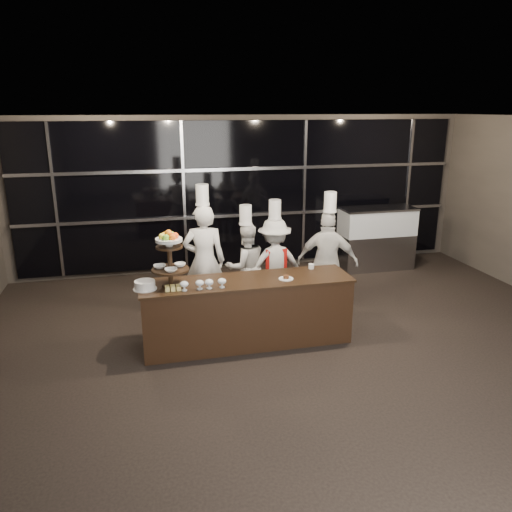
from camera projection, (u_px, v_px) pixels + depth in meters
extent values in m
plane|color=black|center=(340.00, 399.00, 5.58)|extent=(10.00, 10.00, 0.00)
plane|color=black|center=(356.00, 122.00, 4.72)|extent=(10.00, 10.00, 0.00)
plane|color=#473F38|center=(245.00, 194.00, 9.81)|extent=(9.00, 0.00, 9.00)
cube|color=black|center=(245.00, 194.00, 9.75)|extent=(8.60, 0.04, 2.80)
cube|color=#A5A5AA|center=(246.00, 215.00, 9.82)|extent=(8.60, 0.06, 0.06)
cube|color=#A5A5AA|center=(246.00, 169.00, 9.56)|extent=(8.60, 0.06, 0.06)
cube|color=#A5A5AA|center=(55.00, 202.00, 8.94)|extent=(0.05, 0.05, 2.80)
cube|color=#A5A5AA|center=(184.00, 197.00, 9.45)|extent=(0.05, 0.05, 2.80)
cube|color=#A5A5AA|center=(304.00, 192.00, 9.99)|extent=(0.05, 0.05, 2.80)
cube|color=#A5A5AA|center=(408.00, 188.00, 10.50)|extent=(0.05, 0.05, 2.80)
cube|color=black|center=(247.00, 312.00, 6.80)|extent=(2.80, 0.70, 0.90)
cube|color=black|center=(247.00, 281.00, 6.67)|extent=(2.84, 0.74, 0.03)
cylinder|color=black|center=(171.00, 285.00, 6.43)|extent=(0.24, 0.24, 0.03)
cylinder|color=black|center=(170.00, 260.00, 6.34)|extent=(0.06, 0.06, 0.70)
cylinder|color=black|center=(170.00, 270.00, 6.38)|extent=(0.48, 0.48, 0.02)
cylinder|color=black|center=(169.00, 247.00, 6.29)|extent=(0.34, 0.34, 0.02)
cylinder|color=white|center=(169.00, 244.00, 6.28)|extent=(0.10, 0.10, 0.06)
cylinder|color=white|center=(169.00, 240.00, 6.26)|extent=(0.34, 0.34, 0.04)
sphere|color=#F94D14|center=(175.00, 236.00, 6.27)|extent=(0.09, 0.09, 0.09)
sphere|color=#75AE2C|center=(171.00, 235.00, 6.32)|extent=(0.09, 0.09, 0.09)
sphere|color=orange|center=(165.00, 235.00, 6.31)|extent=(0.09, 0.09, 0.09)
sphere|color=yellow|center=(162.00, 237.00, 6.23)|extent=(0.09, 0.09, 0.09)
sphere|color=#6FB62F|center=(166.00, 238.00, 6.18)|extent=(0.09, 0.09, 0.09)
sphere|color=orange|center=(172.00, 237.00, 6.19)|extent=(0.09, 0.09, 0.09)
sphere|color=orange|center=(168.00, 233.00, 6.24)|extent=(0.09, 0.09, 0.09)
imported|color=white|center=(160.00, 266.00, 6.39)|extent=(0.16, 0.16, 0.04)
imported|color=white|center=(180.00, 265.00, 6.45)|extent=(0.15, 0.15, 0.05)
imported|color=white|center=(171.00, 270.00, 6.25)|extent=(0.16, 0.16, 0.04)
cylinder|color=silver|center=(184.00, 290.00, 6.26)|extent=(0.07, 0.07, 0.01)
cylinder|color=silver|center=(184.00, 288.00, 6.26)|extent=(0.02, 0.02, 0.05)
ellipsoid|color=silver|center=(184.00, 284.00, 6.24)|extent=(0.11, 0.11, 0.08)
ellipsoid|color=green|center=(184.00, 284.00, 6.24)|extent=(0.08, 0.08, 0.05)
cylinder|color=silver|center=(200.00, 289.00, 6.31)|extent=(0.07, 0.07, 0.01)
cylinder|color=silver|center=(200.00, 287.00, 6.30)|extent=(0.02, 0.02, 0.05)
ellipsoid|color=silver|center=(200.00, 283.00, 6.29)|extent=(0.11, 0.11, 0.08)
ellipsoid|color=#B72D22|center=(200.00, 283.00, 6.28)|extent=(0.08, 0.08, 0.05)
cylinder|color=silver|center=(209.00, 288.00, 6.34)|extent=(0.07, 0.07, 0.01)
cylinder|color=silver|center=(209.00, 286.00, 6.33)|extent=(0.02, 0.02, 0.05)
ellipsoid|color=silver|center=(209.00, 282.00, 6.31)|extent=(0.11, 0.11, 0.08)
ellipsoid|color=#F9EBB0|center=(209.00, 282.00, 6.31)|extent=(0.08, 0.08, 0.05)
cylinder|color=silver|center=(222.00, 287.00, 6.37)|extent=(0.07, 0.07, 0.01)
cylinder|color=silver|center=(222.00, 285.00, 6.36)|extent=(0.02, 0.02, 0.05)
ellipsoid|color=silver|center=(222.00, 281.00, 6.35)|extent=(0.11, 0.11, 0.08)
ellipsoid|color=#441F10|center=(222.00, 281.00, 6.35)|extent=(0.08, 0.08, 0.05)
cylinder|color=white|center=(145.00, 289.00, 6.32)|extent=(0.30, 0.30, 0.01)
cylinder|color=white|center=(145.00, 285.00, 6.30)|extent=(0.26, 0.26, 0.10)
cube|color=#FCE57B|center=(167.00, 289.00, 6.23)|extent=(0.06, 0.06, 0.05)
cube|color=#FCE57B|center=(173.00, 289.00, 6.25)|extent=(0.06, 0.06, 0.05)
cube|color=#FCE57B|center=(179.00, 288.00, 6.26)|extent=(0.06, 0.06, 0.05)
cube|color=#FCE57B|center=(167.00, 287.00, 6.30)|extent=(0.06, 0.06, 0.05)
cube|color=#FCE57B|center=(173.00, 287.00, 6.31)|extent=(0.06, 0.06, 0.05)
cube|color=#FCE57B|center=(178.00, 287.00, 6.33)|extent=(0.06, 0.06, 0.05)
cylinder|color=white|center=(286.00, 279.00, 6.68)|extent=(0.20, 0.20, 0.01)
cylinder|color=#4C2814|center=(286.00, 277.00, 6.68)|extent=(0.08, 0.08, 0.04)
cylinder|color=white|center=(311.00, 266.00, 7.11)|extent=(0.08, 0.08, 0.07)
cube|color=#A5A5AA|center=(375.00, 251.00, 10.05)|extent=(1.45, 0.62, 0.70)
cube|color=silver|center=(377.00, 222.00, 9.88)|extent=(1.45, 0.62, 0.50)
cube|color=#FFC67F|center=(377.00, 222.00, 9.88)|extent=(1.35, 0.52, 0.40)
cube|color=#A5A5AA|center=(378.00, 209.00, 9.80)|extent=(1.47, 0.64, 0.04)
imported|color=white|center=(204.00, 261.00, 7.60)|extent=(0.69, 0.51, 1.75)
cylinder|color=white|center=(202.00, 194.00, 7.31)|extent=(0.19, 0.19, 0.30)
cylinder|color=white|center=(203.00, 204.00, 7.35)|extent=(0.21, 0.21, 0.03)
imported|color=silver|center=(246.00, 267.00, 7.93)|extent=(0.74, 0.62, 1.39)
cylinder|color=white|center=(246.00, 215.00, 7.69)|extent=(0.19, 0.19, 0.30)
cylinder|color=white|center=(246.00, 224.00, 7.73)|extent=(0.21, 0.21, 0.03)
imported|color=silver|center=(274.00, 264.00, 7.97)|extent=(0.97, 0.58, 1.47)
cylinder|color=white|center=(275.00, 209.00, 7.72)|extent=(0.19, 0.19, 0.30)
cylinder|color=white|center=(275.00, 218.00, 7.76)|extent=(0.21, 0.21, 0.03)
cube|color=#B1110D|center=(276.00, 266.00, 7.86)|extent=(0.34, 0.03, 0.55)
imported|color=silver|center=(328.00, 262.00, 7.80)|extent=(1.02, 0.76, 1.61)
cylinder|color=white|center=(330.00, 202.00, 7.52)|extent=(0.19, 0.19, 0.30)
cylinder|color=white|center=(330.00, 211.00, 7.57)|extent=(0.21, 0.21, 0.03)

